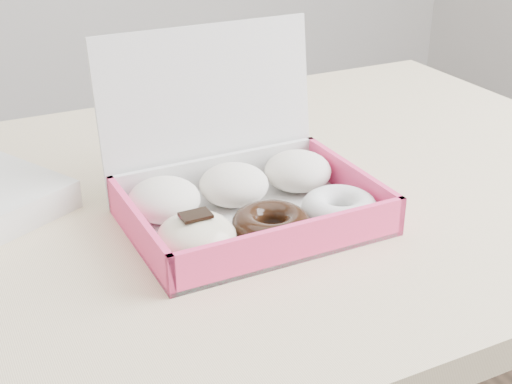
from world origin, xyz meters
name	(u,v)px	position (x,y,z in m)	size (l,w,h in m)	color
table	(232,241)	(0.00, 0.00, 0.67)	(1.20, 0.80, 0.75)	tan
donut_box	(243,193)	(-0.02, -0.08, 0.78)	(0.29, 0.25, 0.21)	silver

